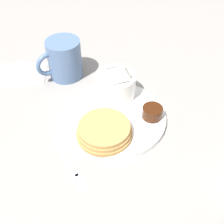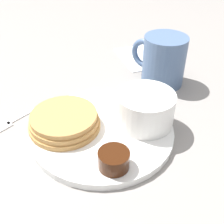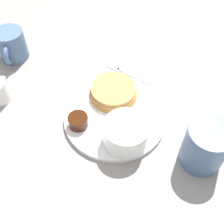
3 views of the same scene
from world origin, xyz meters
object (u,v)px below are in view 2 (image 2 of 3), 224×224
plate (102,131)px  bowl (145,107)px  coffee_mug (163,60)px  fork (17,118)px

plate → bowl: size_ratio=2.47×
plate → bowl: bearing=-87.2°
plate → bowl: bowl is taller
bowl → coffee_mug: 0.16m
plate → coffee_mug: size_ratio=2.16×
bowl → coffee_mug: coffee_mug is taller
coffee_mug → fork: 0.31m
coffee_mug → bowl: bearing=148.8°
plate → fork: (0.07, 0.14, -0.00)m
bowl → fork: bearing=72.5°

